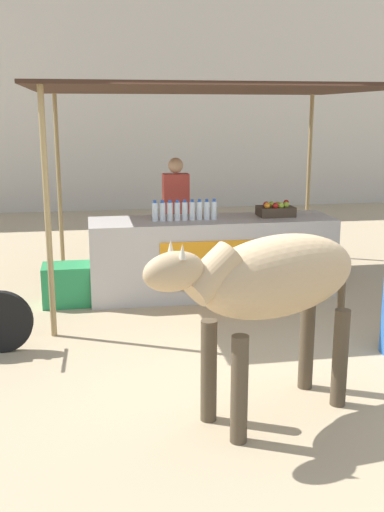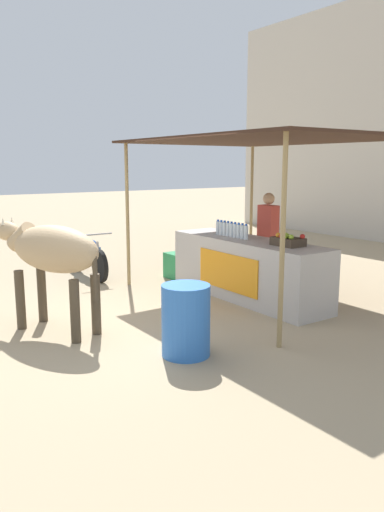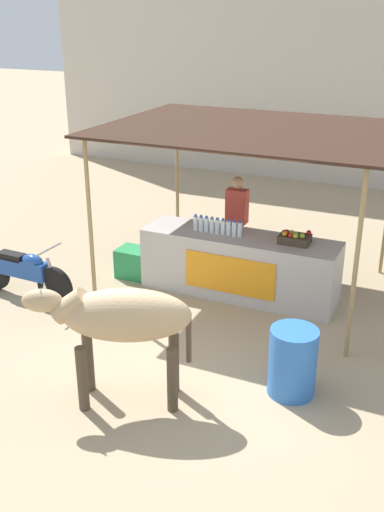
# 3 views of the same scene
# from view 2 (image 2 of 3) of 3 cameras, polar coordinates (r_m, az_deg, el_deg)

# --- Properties ---
(ground_plane) EXTENTS (60.00, 60.00, 0.00)m
(ground_plane) POSITION_cam_2_polar(r_m,az_deg,el_deg) (6.95, -7.66, -7.49)
(ground_plane) COLOR tan
(stall_counter) EXTENTS (3.00, 0.82, 0.96)m
(stall_counter) POSITION_cam_2_polar(r_m,az_deg,el_deg) (8.03, 6.32, -1.46)
(stall_counter) COLOR #B2ADA8
(stall_counter) RESTS_ON ground
(stall_awning) EXTENTS (4.20, 3.20, 2.52)m
(stall_awning) POSITION_cam_2_polar(r_m,az_deg,el_deg) (8.07, 8.26, 12.45)
(stall_awning) COLOR #382319
(stall_awning) RESTS_ON ground
(water_bottle_row) EXTENTS (0.79, 0.07, 0.25)m
(water_bottle_row) POSITION_cam_2_polar(r_m,az_deg,el_deg) (8.16, 4.54, 3.00)
(water_bottle_row) COLOR silver
(water_bottle_row) RESTS_ON stall_counter
(fruit_crate) EXTENTS (0.44, 0.32, 0.18)m
(fruit_crate) POSITION_cam_2_polar(r_m,az_deg,el_deg) (7.38, 10.89, 1.73)
(fruit_crate) COLOR #3F3326
(fruit_crate) RESTS_ON stall_counter
(vendor_behind_counter) EXTENTS (0.34, 0.22, 1.65)m
(vendor_behind_counter) POSITION_cam_2_polar(r_m,az_deg,el_deg) (8.71, 8.64, 1.89)
(vendor_behind_counter) COLOR #383842
(vendor_behind_counter) RESTS_ON ground
(cooler_box) EXTENTS (0.60, 0.44, 0.48)m
(cooler_box) POSITION_cam_2_polar(r_m,az_deg,el_deg) (9.39, -1.23, -1.15)
(cooler_box) COLOR #268C4C
(cooler_box) RESTS_ON ground
(water_barrel) EXTENTS (0.55, 0.55, 0.81)m
(water_barrel) POSITION_cam_2_polar(r_m,az_deg,el_deg) (5.64, -0.71, -7.35)
(water_barrel) COLOR blue
(water_barrel) RESTS_ON ground
(cow) EXTENTS (1.81, 1.06, 1.44)m
(cow) POSITION_cam_2_polar(r_m,az_deg,el_deg) (6.56, -15.75, 0.44)
(cow) COLOR tan
(cow) RESTS_ON ground
(motorcycle_parked) EXTENTS (1.80, 0.55, 0.90)m
(motorcycle_parked) POSITION_cam_2_polar(r_m,az_deg,el_deg) (9.74, -11.83, 0.18)
(motorcycle_parked) COLOR black
(motorcycle_parked) RESTS_ON ground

